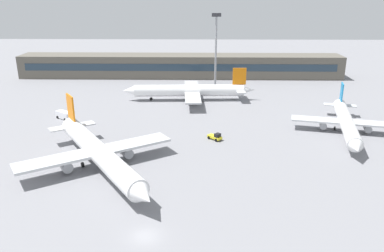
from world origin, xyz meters
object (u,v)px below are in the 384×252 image
(service_van_white, at_px, (64,115))
(airplane_far, at_px, (188,91))
(airplane_mid, at_px, (346,122))
(floodlight_tower_west, at_px, (216,46))
(baggage_tug_yellow, at_px, (215,137))
(airplane_near, at_px, (99,153))

(service_van_white, bearing_deg, airplane_far, 30.71)
(airplane_far, bearing_deg, airplane_mid, -37.06)
(airplane_far, distance_m, floodlight_tower_west, 21.44)
(airplane_far, xyz_separation_m, floodlight_tower_west, (9.24, 15.10, 12.08))
(baggage_tug_yellow, xyz_separation_m, floodlight_tower_west, (1.76, 50.44, 14.47))
(airplane_near, relative_size, floodlight_tower_west, 1.49)
(airplane_near, height_order, airplane_mid, airplane_near)
(airplane_mid, bearing_deg, baggage_tug_yellow, -171.03)
(baggage_tug_yellow, distance_m, service_van_white, 44.04)
(baggage_tug_yellow, distance_m, floodlight_tower_west, 52.50)
(service_van_white, bearing_deg, airplane_mid, -7.80)
(airplane_mid, relative_size, airplane_far, 0.89)
(airplane_near, bearing_deg, service_van_white, 119.23)
(airplane_far, height_order, baggage_tug_yellow, airplane_far)
(airplane_mid, distance_m, floodlight_tower_west, 56.15)
(airplane_near, distance_m, baggage_tug_yellow, 28.85)
(airplane_far, relative_size, service_van_white, 7.88)
(airplane_near, distance_m, airplane_mid, 60.15)
(floodlight_tower_west, bearing_deg, airplane_mid, -55.83)
(baggage_tug_yellow, relative_size, floodlight_tower_west, 0.14)
(airplane_near, height_order, floodlight_tower_west, floodlight_tower_west)
(airplane_mid, distance_m, baggage_tug_yellow, 32.98)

